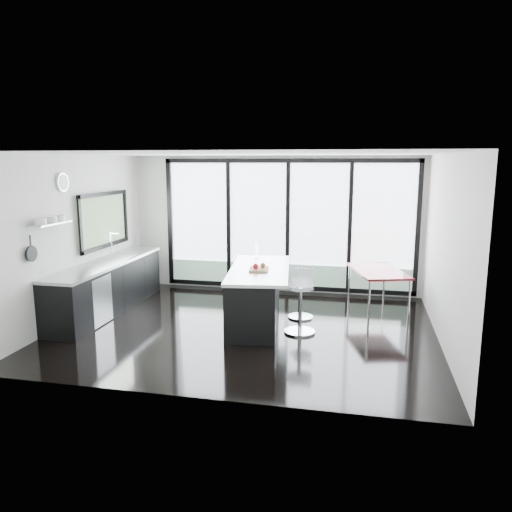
% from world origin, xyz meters
% --- Properties ---
extents(floor, '(6.00, 5.00, 0.00)m').
position_xyz_m(floor, '(0.00, 0.00, 0.00)').
color(floor, black).
rests_on(floor, ground).
extents(ceiling, '(6.00, 5.00, 0.00)m').
position_xyz_m(ceiling, '(0.00, 0.00, 2.80)').
color(ceiling, white).
rests_on(ceiling, wall_back).
extents(wall_back, '(6.00, 0.09, 2.80)m').
position_xyz_m(wall_back, '(0.27, 2.47, 1.27)').
color(wall_back, beige).
rests_on(wall_back, ground).
extents(wall_front, '(6.00, 0.00, 2.80)m').
position_xyz_m(wall_front, '(0.00, -2.50, 1.40)').
color(wall_front, beige).
rests_on(wall_front, ground).
extents(wall_left, '(0.26, 5.00, 2.80)m').
position_xyz_m(wall_left, '(-2.97, 0.27, 1.56)').
color(wall_left, beige).
rests_on(wall_left, ground).
extents(wall_right, '(0.00, 5.00, 2.80)m').
position_xyz_m(wall_right, '(3.00, 0.00, 1.40)').
color(wall_right, beige).
rests_on(wall_right, ground).
extents(counter_cabinets, '(0.69, 3.24, 1.36)m').
position_xyz_m(counter_cabinets, '(-2.67, 0.40, 0.46)').
color(counter_cabinets, black).
rests_on(counter_cabinets, floor).
extents(island, '(1.28, 2.41, 1.22)m').
position_xyz_m(island, '(0.07, 0.35, 0.48)').
color(island, black).
rests_on(island, floor).
extents(bar_stool_near, '(0.50, 0.50, 0.78)m').
position_xyz_m(bar_stool_near, '(0.88, -0.03, 0.39)').
color(bar_stool_near, silver).
rests_on(bar_stool_near, floor).
extents(bar_stool_far, '(0.52, 0.52, 0.69)m').
position_xyz_m(bar_stool_far, '(0.80, 0.74, 0.35)').
color(bar_stool_far, silver).
rests_on(bar_stool_far, floor).
extents(red_table, '(1.16, 1.57, 0.75)m').
position_xyz_m(red_table, '(2.10, 1.50, 0.37)').
color(red_table, maroon).
rests_on(red_table, floor).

